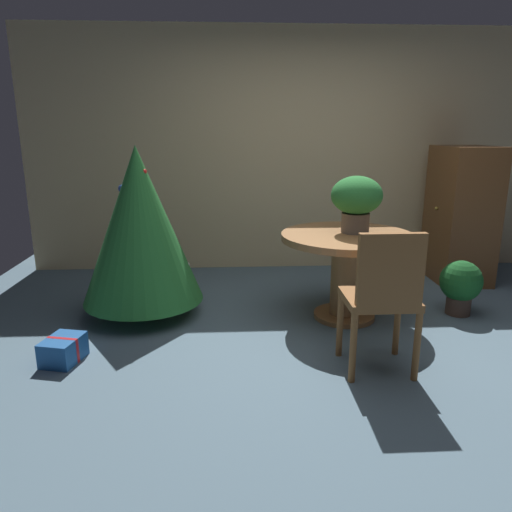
{
  "coord_description": "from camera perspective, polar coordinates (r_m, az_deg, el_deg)",
  "views": [
    {
      "loc": [
        -0.79,
        -3.19,
        1.55
      ],
      "look_at": [
        -0.6,
        0.3,
        0.62
      ],
      "focal_mm": 33.68,
      "sensor_mm": 36.0,
      "label": 1
    }
  ],
  "objects": [
    {
      "name": "flower_vase",
      "position": [
        3.99,
        11.85,
        6.66
      ],
      "size": [
        0.41,
        0.41,
        0.46
      ],
      "color": "#665B51",
      "rests_on": "round_dining_table"
    },
    {
      "name": "holiday_tree",
      "position": [
        4.06,
        -13.63,
        3.57
      ],
      "size": [
        1.0,
        1.0,
        1.43
      ],
      "color": "brown",
      "rests_on": "ground_plane"
    },
    {
      "name": "ground_plane",
      "position": [
        3.64,
        9.96,
        -10.6
      ],
      "size": [
        6.6,
        6.6,
        0.0
      ],
      "primitive_type": "plane",
      "color": "slate"
    },
    {
      "name": "wooden_cabinet",
      "position": [
        5.39,
        23.17,
        4.52
      ],
      "size": [
        0.54,
        0.71,
        1.38
      ],
      "color": "brown",
      "rests_on": "ground_plane"
    },
    {
      "name": "round_dining_table",
      "position": [
        4.01,
        10.74,
        -0.3
      ],
      "size": [
        1.09,
        1.09,
        0.72
      ],
      "color": "#9E6B3D",
      "rests_on": "ground_plane"
    },
    {
      "name": "wooden_chair_near",
      "position": [
        3.13,
        14.86,
        -4.35
      ],
      "size": [
        0.45,
        0.41,
        0.96
      ],
      "color": "brown",
      "rests_on": "ground_plane"
    },
    {
      "name": "back_wall_panel",
      "position": [
        5.45,
        5.35,
        12.19
      ],
      "size": [
        6.0,
        0.1,
        2.6
      ],
      "primitive_type": "cube",
      "color": "beige",
      "rests_on": "ground_plane"
    },
    {
      "name": "gift_box_blue",
      "position": [
        3.6,
        -21.92,
        -10.29
      ],
      "size": [
        0.28,
        0.33,
        0.17
      ],
      "color": "#1E569E",
      "rests_on": "ground_plane"
    },
    {
      "name": "potted_plant",
      "position": [
        4.45,
        23.13,
        -3.11
      ],
      "size": [
        0.35,
        0.35,
        0.47
      ],
      "color": "#4C382D",
      "rests_on": "ground_plane"
    }
  ]
}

